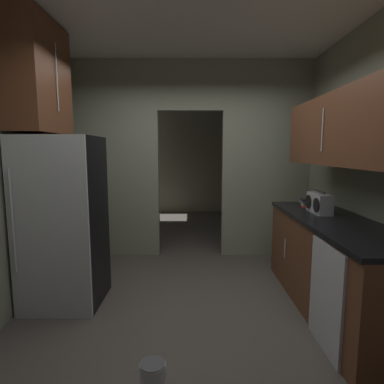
{
  "coord_description": "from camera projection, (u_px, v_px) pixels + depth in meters",
  "views": [
    {
      "loc": [
        -0.01,
        -2.84,
        1.56
      ],
      "look_at": [
        -0.02,
        1.08,
        1.04
      ],
      "focal_mm": 29.02,
      "sensor_mm": 36.0,
      "label": 1
    }
  ],
  "objects": [
    {
      "name": "kitchen_partition",
      "position": [
        194.0,
        154.0,
        4.55
      ],
      "size": [
        3.42,
        0.12,
        2.85
      ],
      "color": "gray",
      "rests_on": "ground"
    },
    {
      "name": "refrigerator",
      "position": [
        64.0,
        222.0,
        3.14
      ],
      "size": [
        0.73,
        0.71,
        1.71
      ],
      "color": "black",
      "rests_on": "ground"
    },
    {
      "name": "ground",
      "position": [
        194.0,
        313.0,
        3.02
      ],
      "size": [
        20.0,
        20.0,
        0.0
      ],
      "primitive_type": "plane",
      "color": "#47423D"
    },
    {
      "name": "kitchen_overhead_slab",
      "position": [
        194.0,
        21.0,
        3.16
      ],
      "size": [
        3.82,
        7.5,
        0.06
      ],
      "primitive_type": "cube",
      "color": "silver"
    },
    {
      "name": "paint_can",
      "position": [
        153.0,
        377.0,
        2.02
      ],
      "size": [
        0.17,
        0.17,
        0.2
      ],
      "color": "silver",
      "rests_on": "ground"
    },
    {
      "name": "upper_cabinet_fridgeside",
      "position": [
        39.0,
        77.0,
        3.05
      ],
      "size": [
        0.36,
        0.81,
        1.09
      ],
      "color": "brown"
    },
    {
      "name": "dishwasher",
      "position": [
        326.0,
        298.0,
        2.42
      ],
      "size": [
        0.02,
        0.56,
        0.85
      ],
      "color": "#B7BABC",
      "rests_on": "ground"
    },
    {
      "name": "book_stack",
      "position": [
        307.0,
        203.0,
        3.61
      ],
      "size": [
        0.15,
        0.17,
        0.1
      ],
      "color": "red",
      "rests_on": "lower_cabinet_run"
    },
    {
      "name": "adjoining_room_shell",
      "position": [
        193.0,
        157.0,
        6.8
      ],
      "size": [
        3.42,
        3.43,
        2.85
      ],
      "color": "gray",
      "rests_on": "ground"
    },
    {
      "name": "lower_cabinet_run",
      "position": [
        334.0,
        266.0,
        3.01
      ],
      "size": [
        0.69,
        2.15,
        0.91
      ],
      "color": "brown",
      "rests_on": "ground"
    },
    {
      "name": "upper_cabinet_counterside",
      "position": [
        343.0,
        130.0,
        2.84
      ],
      "size": [
        0.36,
        1.93,
        0.65
      ],
      "color": "brown"
    },
    {
      "name": "boombox",
      "position": [
        320.0,
        203.0,
        3.27
      ],
      "size": [
        0.16,
        0.36,
        0.24
      ],
      "color": "#B2B2B7",
      "rests_on": "lower_cabinet_run"
    }
  ]
}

